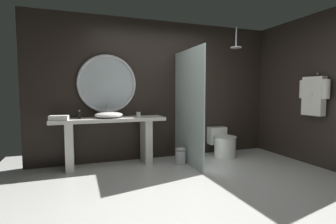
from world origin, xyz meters
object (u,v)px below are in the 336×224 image
object	(u,v)px
rain_shower_head	(236,45)
waste_bin	(180,156)
round_wall_mirror	(107,84)
toilet	(223,143)
tumbler_cup	(138,114)
folded_hand_towel	(59,118)
vessel_sink	(109,115)
soap_dispenser	(79,115)
hanging_bathrobe	(314,94)

from	to	relation	value
rain_shower_head	waste_bin	xyz separation A→B (m)	(-1.19, -0.14, -2.00)
round_wall_mirror	toilet	world-z (taller)	round_wall_mirror
tumbler_cup	round_wall_mirror	world-z (taller)	round_wall_mirror
folded_hand_towel	vessel_sink	bearing A→B (deg)	8.48
toilet	soap_dispenser	bearing A→B (deg)	177.80
vessel_sink	soap_dispenser	size ratio (longest dim) A/B	3.33
vessel_sink	rain_shower_head	world-z (taller)	rain_shower_head
folded_hand_towel	toilet	bearing A→B (deg)	1.57
toilet	vessel_sink	bearing A→B (deg)	179.15
soap_dispenser	rain_shower_head	bearing A→B (deg)	-4.38
round_wall_mirror	hanging_bathrobe	xyz separation A→B (m)	(3.24, -1.39, -0.18)
rain_shower_head	hanging_bathrobe	size ratio (longest dim) A/B	0.55
rain_shower_head	tumbler_cup	bearing A→B (deg)	174.71
tumbler_cup	toilet	world-z (taller)	tumbler_cup
tumbler_cup	toilet	distance (m)	1.80
tumbler_cup	soap_dispenser	size ratio (longest dim) A/B	0.61
soap_dispenser	toilet	bearing A→B (deg)	-2.20
folded_hand_towel	hanging_bathrobe	bearing A→B (deg)	-14.40
waste_bin	folded_hand_towel	xyz separation A→B (m)	(-1.95, 0.17, 0.72)
round_wall_mirror	folded_hand_towel	distance (m)	1.01
soap_dispenser	round_wall_mirror	distance (m)	0.73
rain_shower_head	hanging_bathrobe	bearing A→B (deg)	-48.97
tumbler_cup	round_wall_mirror	size ratio (longest dim) A/B	0.08
tumbler_cup	hanging_bathrobe	world-z (taller)	hanging_bathrobe
vessel_sink	rain_shower_head	distance (m)	2.70
vessel_sink	waste_bin	world-z (taller)	vessel_sink
soap_dispenser	waste_bin	world-z (taller)	soap_dispenser
toilet	folded_hand_towel	world-z (taller)	folded_hand_towel
rain_shower_head	folded_hand_towel	bearing A→B (deg)	179.37
tumbler_cup	round_wall_mirror	xyz separation A→B (m)	(-0.50, 0.23, 0.54)
rain_shower_head	waste_bin	size ratio (longest dim) A/B	1.34
soap_dispenser	folded_hand_towel	xyz separation A→B (m)	(-0.30, -0.18, -0.02)
toilet	folded_hand_towel	distance (m)	3.03
vessel_sink	toilet	xyz separation A→B (m)	(2.21, -0.03, -0.63)
waste_bin	hanging_bathrobe	bearing A→B (deg)	-22.64
round_wall_mirror	rain_shower_head	distance (m)	2.52
toilet	folded_hand_towel	xyz separation A→B (m)	(-2.97, -0.08, 0.62)
vessel_sink	tumbler_cup	distance (m)	0.51
round_wall_mirror	rain_shower_head	xyz separation A→B (m)	(2.37, -0.40, 0.74)
tumbler_cup	vessel_sink	bearing A→B (deg)	-177.24
waste_bin	tumbler_cup	bearing A→B (deg)	155.37
soap_dispenser	waste_bin	bearing A→B (deg)	-12.11
vessel_sink	waste_bin	bearing A→B (deg)	-13.47
round_wall_mirror	rain_shower_head	size ratio (longest dim) A/B	2.57
round_wall_mirror	waste_bin	world-z (taller)	round_wall_mirror
tumbler_cup	waste_bin	bearing A→B (deg)	-24.63
waste_bin	folded_hand_towel	bearing A→B (deg)	174.99
rain_shower_head	hanging_bathrobe	xyz separation A→B (m)	(0.87, -1.00, -0.92)
soap_dispenser	toilet	distance (m)	2.75
rain_shower_head	toilet	bearing A→B (deg)	146.74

